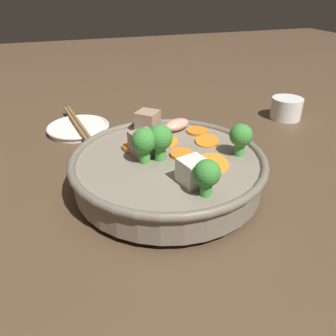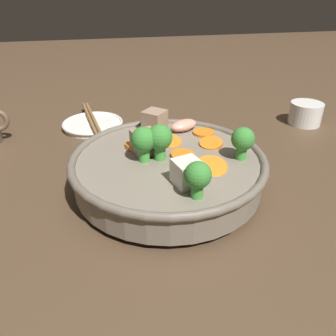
{
  "view_description": "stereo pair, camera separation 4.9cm",
  "coord_description": "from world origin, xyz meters",
  "px_view_note": "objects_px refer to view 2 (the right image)",
  "views": [
    {
      "loc": [
        -0.14,
        -0.4,
        0.28
      ],
      "look_at": [
        0.0,
        0.0,
        0.04
      ],
      "focal_mm": 35.0,
      "sensor_mm": 36.0,
      "label": 1
    },
    {
      "loc": [
        -0.09,
        -0.41,
        0.28
      ],
      "look_at": [
        0.0,
        0.0,
        0.04
      ],
      "focal_mm": 35.0,
      "sensor_mm": 36.0,
      "label": 2
    }
  ],
  "objects_px": {
    "stirfry_bowl": "(168,166)",
    "chopsticks_pair": "(92,120)",
    "tea_cup": "(306,113)",
    "side_saucer": "(93,124)"
  },
  "relations": [
    {
      "from": "tea_cup",
      "to": "chopsticks_pair",
      "type": "height_order",
      "value": "tea_cup"
    },
    {
      "from": "side_saucer",
      "to": "tea_cup",
      "type": "distance_m",
      "value": 0.47
    },
    {
      "from": "side_saucer",
      "to": "chopsticks_pair",
      "type": "distance_m",
      "value": 0.01
    },
    {
      "from": "chopsticks_pair",
      "to": "stirfry_bowl",
      "type": "bearing_deg",
      "value": -67.85
    },
    {
      "from": "stirfry_bowl",
      "to": "side_saucer",
      "type": "relative_size",
      "value": 2.22
    },
    {
      "from": "stirfry_bowl",
      "to": "chopsticks_pair",
      "type": "distance_m",
      "value": 0.29
    },
    {
      "from": "stirfry_bowl",
      "to": "chopsticks_pair",
      "type": "height_order",
      "value": "stirfry_bowl"
    },
    {
      "from": "tea_cup",
      "to": "side_saucer",
      "type": "bearing_deg",
      "value": 170.19
    },
    {
      "from": "chopsticks_pair",
      "to": "tea_cup",
      "type": "bearing_deg",
      "value": -9.81
    },
    {
      "from": "tea_cup",
      "to": "chopsticks_pair",
      "type": "xyz_separation_m",
      "value": [
        -0.46,
        0.08,
        -0.01
      ]
    }
  ]
}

